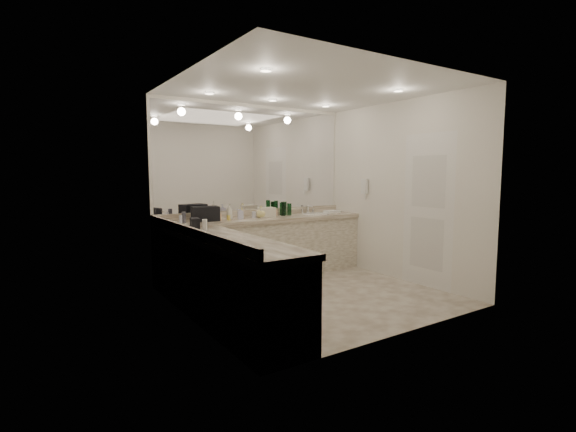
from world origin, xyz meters
TOP-DOWN VIEW (x-y plane):
  - floor at (0.00, 0.00)m, footprint 3.20×3.20m
  - ceiling at (0.00, 0.00)m, footprint 3.20×3.20m
  - wall_back at (0.00, 1.50)m, footprint 3.20×0.02m
  - wall_left at (-1.60, 0.00)m, footprint 0.02×3.00m
  - wall_right at (1.60, 0.00)m, footprint 0.02×3.00m
  - vanity_back_base at (0.00, 1.20)m, footprint 3.20×0.60m
  - vanity_back_top at (0.00, 1.19)m, footprint 3.20×0.64m
  - vanity_left_base at (-1.30, -0.30)m, footprint 0.60×2.40m
  - vanity_left_top at (-1.29, -0.30)m, footprint 0.64×2.42m
  - backsplash_back at (0.00, 1.48)m, footprint 3.20×0.04m
  - backsplash_left at (-1.58, 0.00)m, footprint 0.04×3.00m
  - mirror_back at (0.00, 1.49)m, footprint 3.12×0.01m
  - mirror_left at (-1.59, 0.00)m, footprint 0.01×2.92m
  - sink at (0.95, 1.20)m, footprint 0.44×0.44m
  - faucet at (0.95, 1.41)m, footprint 0.24×0.16m
  - wall_phone at (1.56, 0.70)m, footprint 0.06×0.10m
  - door at (1.59, -0.50)m, footprint 0.02×0.82m
  - black_toiletry_bag at (-0.92, 1.25)m, footprint 0.39×0.28m
  - black_bag_spill at (-1.30, 0.64)m, footprint 0.15×0.24m
  - cream_cosmetic_case at (0.03, 1.20)m, footprint 0.27×0.18m
  - hand_towel at (1.29, 1.20)m, footprint 0.26×0.19m
  - lotion_left at (-1.30, 0.32)m, footprint 0.06×0.06m
  - soap_bottle_a at (-0.57, 1.20)m, footprint 0.12×0.12m
  - soap_bottle_b at (-0.41, 1.18)m, footprint 0.10×0.10m
  - soap_bottle_c at (-0.07, 1.18)m, footprint 0.15×0.15m
  - green_bottle_0 at (0.41, 1.35)m, footprint 0.07×0.07m
  - green_bottle_1 at (0.46, 1.36)m, footprint 0.06×0.06m
  - green_bottle_2 at (0.37, 1.26)m, footprint 0.07×0.07m
  - green_bottle_3 at (0.48, 1.24)m, footprint 0.07×0.07m
  - amenity_bottle_0 at (-1.06, 1.23)m, footprint 0.05×0.05m
  - amenity_bottle_1 at (0.28, 1.32)m, footprint 0.04×0.04m
  - amenity_bottle_2 at (-1.24, 1.20)m, footprint 0.06×0.06m
  - amenity_bottle_3 at (-1.21, 1.29)m, footprint 0.05×0.05m
  - amenity_bottle_4 at (-0.59, 1.19)m, footprint 0.06×0.06m
  - amenity_bottle_5 at (-0.16, 1.23)m, footprint 0.06×0.06m
  - amenity_bottle_6 at (-0.74, 1.14)m, footprint 0.05×0.05m
  - amenity_bottle_7 at (-0.06, 1.18)m, footprint 0.06×0.06m
  - amenity_bottle_8 at (-1.28, 1.20)m, footprint 0.04×0.04m

SIDE VIEW (x-z plane):
  - floor at x=0.00m, z-range 0.00..0.00m
  - vanity_back_base at x=0.00m, z-range 0.00..0.84m
  - vanity_left_base at x=-1.30m, z-range 0.00..0.84m
  - vanity_back_top at x=0.00m, z-range 0.84..0.90m
  - vanity_left_top at x=-1.29m, z-range 0.84..0.90m
  - sink at x=0.95m, z-range 0.88..0.91m
  - hand_towel at x=1.29m, z-range 0.90..0.94m
  - amenity_bottle_3 at x=-1.21m, z-range 0.90..0.96m
  - amenity_bottle_4 at x=-0.59m, z-range 0.90..0.97m
  - amenity_bottle_7 at x=-0.06m, z-range 0.90..0.97m
  - amenity_bottle_0 at x=-1.06m, z-range 0.90..0.99m
  - amenity_bottle_5 at x=-0.16m, z-range 0.90..0.99m
  - amenity_bottle_1 at x=0.28m, z-range 0.90..1.00m
  - backsplash_back at x=0.00m, z-range 0.90..1.00m
  - backsplash_left at x=-1.58m, z-range 0.90..1.00m
  - amenity_bottle_6 at x=-0.74m, z-range 0.90..1.00m
  - amenity_bottle_8 at x=-1.28m, z-range 0.90..1.00m
  - black_bag_spill at x=-1.30m, z-range 0.90..1.02m
  - lotion_left at x=-1.30m, z-range 0.90..1.03m
  - faucet at x=0.95m, z-range 0.90..1.04m
  - cream_cosmetic_case at x=0.03m, z-range 0.90..1.05m
  - amenity_bottle_2 at x=-1.24m, z-range 0.90..1.05m
  - soap_bottle_b at x=-0.41m, z-range 0.90..1.08m
  - soap_bottle_c at x=-0.07m, z-range 0.90..1.08m
  - green_bottle_3 at x=0.48m, z-range 0.90..1.09m
  - green_bottle_0 at x=0.41m, z-range 0.90..1.10m
  - black_toiletry_bag at x=-0.92m, z-range 0.90..1.11m
  - green_bottle_1 at x=0.46m, z-range 0.90..1.11m
  - green_bottle_2 at x=0.37m, z-range 0.90..1.12m
  - soap_bottle_a at x=-0.57m, z-range 0.90..1.13m
  - door at x=1.59m, z-range 0.00..2.10m
  - wall_back at x=0.00m, z-range 0.00..2.60m
  - wall_left at x=-1.60m, z-range 0.00..2.60m
  - wall_right at x=1.60m, z-range 0.00..2.60m
  - wall_phone at x=1.56m, z-range 1.23..1.47m
  - mirror_back at x=0.00m, z-range 1.00..2.55m
  - mirror_left at x=-1.59m, z-range 1.00..2.55m
  - ceiling at x=0.00m, z-range 2.60..2.60m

